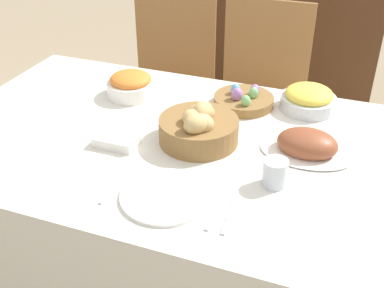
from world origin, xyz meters
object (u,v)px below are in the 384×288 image
egg_basket (244,100)px  spoon (230,212)px  pineapple_bowl (308,99)px  sideboard (275,40)px  bread_basket (199,128)px  chair_far_center (258,97)px  drinking_cup (275,173)px  knife (219,209)px  chair_far_left (169,83)px  fork (118,185)px  dinner_plate (167,196)px  carrot_bowl (131,85)px  butter_dish (116,141)px  ham_platter (307,145)px

egg_basket → spoon: size_ratio=1.22×
egg_basket → pineapple_bowl: size_ratio=1.09×
sideboard → bread_basket: 1.84m
sideboard → bread_basket: size_ratio=5.13×
chair_far_center → egg_basket: size_ratio=4.41×
drinking_cup → egg_basket: bearing=115.4°
chair_far_center → knife: bearing=-83.8°
knife → spoon: same height
sideboard → knife: sideboard is taller
knife → chair_far_center: bearing=101.7°
sideboard → chair_far_left: bearing=-109.8°
chair_far_left → egg_basket: bearing=-50.7°
fork → dinner_plate: bearing=3.9°
chair_far_left → drinking_cup: 1.26m
pineapple_bowl → spoon: size_ratio=1.12×
fork → bread_basket: bearing=70.3°
chair_far_center → spoon: chair_far_center is taller
carrot_bowl → spoon: (0.55, -0.53, -0.04)m
chair_far_center → bread_basket: chair_far_center is taller
egg_basket → butter_dish: (-0.30, -0.41, -0.01)m
dinner_plate → butter_dish: bearing=143.1°
butter_dish → bread_basket: bearing=25.1°
bread_basket → egg_basket: size_ratio=1.16×
knife → carrot_bowl: bearing=138.3°
fork → drinking_cup: 0.44m
chair_far_center → butter_dish: bearing=-106.1°
sideboard → egg_basket: sideboard is taller
sideboard → fork: size_ratio=7.30×
chair_far_left → carrot_bowl: 0.68m
knife → drinking_cup: (0.11, 0.16, 0.04)m
dinner_plate → fork: (-0.15, 0.00, -0.00)m
carrot_bowl → spoon: 0.76m
sideboard → fork: bearing=-90.5°
chair_far_center → ham_platter: 0.89m
sideboard → dinner_plate: sideboard is taller
fork → chair_far_left: bearing=110.0°
chair_far_center → drinking_cup: chair_far_center is taller
carrot_bowl → pineapple_bowl: (0.64, 0.12, -0.00)m
ham_platter → carrot_bowl: 0.71m
fork → ham_platter: bearing=41.3°
chair_far_left → fork: size_ratio=5.40×
sideboard → ham_platter: size_ratio=4.55×
ham_platter → drinking_cup: size_ratio=3.59×
carrot_bowl → dinner_plate: bearing=-55.1°
sideboard → butter_dish: bearing=-93.7°
egg_basket → dinner_plate: (-0.05, -0.60, -0.02)m
chair_far_left → ham_platter: bearing=-49.6°
egg_basket → spoon: bearing=-77.9°
chair_far_left → sideboard: (0.35, 0.97, -0.05)m
knife → sideboard: bearing=101.4°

